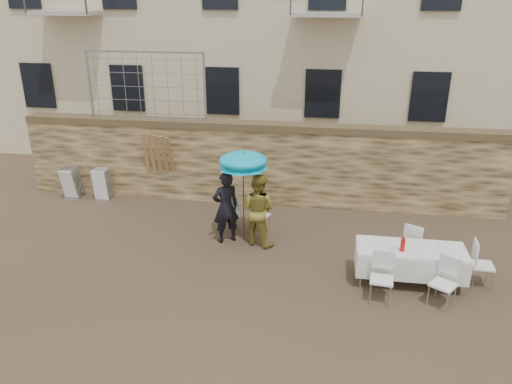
# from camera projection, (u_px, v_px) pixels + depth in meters

# --- Properties ---
(ground) EXTENTS (80.00, 80.00, 0.00)m
(ground) POSITION_uv_depth(u_px,v_px,m) (217.00, 302.00, 9.39)
(ground) COLOR brown
(ground) RESTS_ON ground
(stone_wall) EXTENTS (13.00, 0.50, 2.20)m
(stone_wall) POSITION_uv_depth(u_px,v_px,m) (257.00, 164.00, 13.57)
(stone_wall) COLOR olive
(stone_wall) RESTS_ON ground
(chain_link_fence) EXTENTS (3.20, 0.06, 1.80)m
(chain_link_fence) POSITION_uv_depth(u_px,v_px,m) (146.00, 87.00, 13.26)
(chain_link_fence) COLOR gray
(chain_link_fence) RESTS_ON stone_wall
(man_suit) EXTENTS (0.75, 0.67, 1.71)m
(man_suit) POSITION_uv_depth(u_px,v_px,m) (226.00, 207.00, 11.41)
(man_suit) COLOR black
(man_suit) RESTS_ON ground
(woman_dress) EXTENTS (1.01, 0.90, 1.70)m
(woman_dress) POSITION_uv_depth(u_px,v_px,m) (258.00, 210.00, 11.31)
(woman_dress) COLOR gold
(woman_dress) RESTS_ON ground
(umbrella) EXTENTS (1.13, 1.13, 2.03)m
(umbrella) POSITION_uv_depth(u_px,v_px,m) (243.00, 163.00, 11.06)
(umbrella) COLOR #3F3F44
(umbrella) RESTS_ON ground
(couple_chair_left) EXTENTS (0.57, 0.57, 0.96)m
(couple_chair_left) POSITION_uv_depth(u_px,v_px,m) (231.00, 213.00, 12.06)
(couple_chair_left) COLOR white
(couple_chair_left) RESTS_ON ground
(couple_chair_right) EXTENTS (0.60, 0.60, 0.96)m
(couple_chair_right) POSITION_uv_depth(u_px,v_px,m) (259.00, 214.00, 11.96)
(couple_chair_right) COLOR white
(couple_chair_right) RESTS_ON ground
(banquet_table) EXTENTS (2.10, 0.85, 0.78)m
(banquet_table) POSITION_uv_depth(u_px,v_px,m) (411.00, 250.00, 9.79)
(banquet_table) COLOR white
(banquet_table) RESTS_ON ground
(soda_bottle) EXTENTS (0.09, 0.09, 0.26)m
(soda_bottle) POSITION_uv_depth(u_px,v_px,m) (403.00, 245.00, 9.61)
(soda_bottle) COLOR red
(soda_bottle) RESTS_ON banquet_table
(table_chair_front_left) EXTENTS (0.53, 0.53, 0.96)m
(table_chair_front_left) POSITION_uv_depth(u_px,v_px,m) (382.00, 278.00, 9.28)
(table_chair_front_left) COLOR white
(table_chair_front_left) RESTS_ON ground
(table_chair_front_right) EXTENTS (0.67, 0.67, 0.96)m
(table_chair_front_right) POSITION_uv_depth(u_px,v_px,m) (443.00, 283.00, 9.12)
(table_chair_front_right) COLOR white
(table_chair_front_right) RESTS_ON ground
(table_chair_back) EXTENTS (0.65, 0.65, 0.96)m
(table_chair_back) POSITION_uv_depth(u_px,v_px,m) (415.00, 243.00, 10.58)
(table_chair_back) COLOR white
(table_chair_back) RESTS_ON ground
(table_chair_side) EXTENTS (0.50, 0.50, 0.96)m
(table_chair_side) POSITION_uv_depth(u_px,v_px,m) (483.00, 264.00, 9.77)
(table_chair_side) COLOR white
(table_chair_side) RESTS_ON ground
(chair_stack_left) EXTENTS (0.46, 0.55, 0.92)m
(chair_stack_left) POSITION_uv_depth(u_px,v_px,m) (75.00, 180.00, 14.21)
(chair_stack_left) COLOR white
(chair_stack_left) RESTS_ON ground
(chair_stack_right) EXTENTS (0.46, 0.47, 0.92)m
(chair_stack_right) POSITION_uv_depth(u_px,v_px,m) (105.00, 182.00, 14.08)
(chair_stack_right) COLOR white
(chair_stack_right) RESTS_ON ground
(wood_planks) EXTENTS (0.70, 0.20, 2.00)m
(wood_planks) POSITION_uv_depth(u_px,v_px,m) (158.00, 166.00, 13.72)
(wood_planks) COLOR #A37749
(wood_planks) RESTS_ON ground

